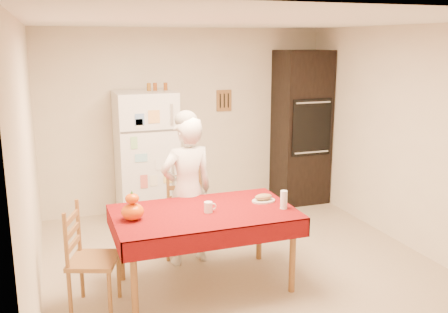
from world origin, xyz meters
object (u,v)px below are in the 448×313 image
chair_far (184,209)px  chair_left (86,254)px  seated_woman (187,191)px  refrigerator (146,157)px  coffee_mug (208,207)px  pumpkin_lower (133,212)px  oven_cabinet (301,127)px  bread_plate (263,201)px  dining_table (204,218)px  wine_glass (284,200)px

chair_far → chair_left: 1.43m
chair_far → seated_woman: seated_woman is taller
refrigerator → coffee_mug: (0.18, -2.09, -0.04)m
coffee_mug → pumpkin_lower: (-0.70, 0.04, 0.03)m
oven_cabinet → chair_left: 3.92m
oven_cabinet → chair_left: oven_cabinet is taller
chair_left → pumpkin_lower: bearing=-65.4°
bread_plate → chair_left: bearing=-176.1°
dining_table → wine_glass: size_ratio=9.66×
oven_cabinet → bread_plate: size_ratio=9.17×
oven_cabinet → dining_table: bearing=-135.5°
chair_far → wine_glass: 1.29m
oven_cabinet → chair_far: (-2.10, -1.26, -0.59)m
chair_left → coffee_mug: bearing=-70.2°
wine_glass → seated_woman: bearing=134.6°
pumpkin_lower → oven_cabinet: bearing=37.0°
coffee_mug → wine_glass: 0.72m
refrigerator → chair_far: (0.18, -1.21, -0.34)m
oven_cabinet → chair_far: 2.52m
dining_table → pumpkin_lower: size_ratio=8.39×
chair_left → seated_woman: seated_woman is taller
refrigerator → wine_glass: (0.89, -2.23, -0.00)m
chair_far → seated_woman: 0.39m
refrigerator → oven_cabinet: 2.29m
refrigerator → coffee_mug: 2.10m
oven_cabinet → chair_far: oven_cabinet is taller
wine_glass → pumpkin_lower: bearing=173.0°
oven_cabinet → bread_plate: 2.54m
wine_glass → dining_table: bearing=166.0°
seated_woman → dining_table: bearing=83.1°
oven_cabinet → chair_far: size_ratio=2.32×
pumpkin_lower → seated_woman: bearing=41.3°
chair_far → wine_glass: size_ratio=5.40×
coffee_mug → chair_left: bearing=-179.9°
bread_plate → pumpkin_lower: bearing=-176.4°
oven_cabinet → seated_woman: bearing=-144.5°
oven_cabinet → coffee_mug: oven_cabinet is taller
refrigerator → bread_plate: size_ratio=7.08×
chair_left → seated_woman: size_ratio=0.60×
pumpkin_lower → chair_far: bearing=50.5°
refrigerator → pumpkin_lower: 2.12m
refrigerator → dining_table: size_ratio=1.00×
wine_glass → refrigerator: bearing=111.7°
oven_cabinet → seated_woman: 2.64m
refrigerator → wine_glass: 2.40m
dining_table → coffee_mug: bearing=-59.7°
dining_table → wine_glass: 0.78m
chair_far → coffee_mug: chair_far is taller
refrigerator → pumpkin_lower: refrigerator is taller
chair_left → refrigerator: bearing=-4.6°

